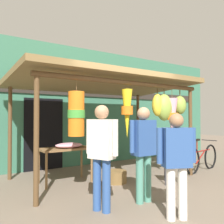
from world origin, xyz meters
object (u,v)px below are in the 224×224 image
Objects in this scene: display_table at (66,152)px; parked_bicycle at (202,158)px; customer_foreground at (177,157)px; wicker_basket_by_table at (116,177)px; shopper_by_bananas at (144,146)px; flower_heap_on_table at (70,145)px; folding_chair at (174,161)px; vendor_in_orange at (102,148)px.

display_table is 0.67× the size of parked_bicycle.
wicker_basket_by_table is at bearing 79.12° from customer_foreground.
flower_heap_on_table is at bearing 105.76° from shopper_by_bananas.
display_table is at bearing 146.50° from wicker_basket_by_table.
shopper_by_bananas reaches higher than wicker_basket_by_table.
parked_bicycle is at bearing 30.55° from customer_foreground.
customer_foreground is (-1.39, -1.32, 0.39)m from folding_chair.
customer_foreground is at bearing -136.56° from folding_chair.
vendor_in_orange is (-1.15, -1.27, 0.85)m from wicker_basket_by_table.
parked_bicycle is at bearing -7.33° from wicker_basket_by_table.
customer_foreground is at bearing -149.45° from parked_bicycle.
vendor_in_orange reaches higher than flower_heap_on_table.
display_table is at bearing 83.91° from vendor_in_orange.
display_table is 1.93m from vendor_in_orange.
flower_heap_on_table is 0.38× the size of vendor_in_orange.
display_table is 0.69× the size of vendor_in_orange.
vendor_in_orange is at bearing -98.55° from flower_heap_on_table.
flower_heap_on_table reaches higher than display_table.
display_table is at bearing 143.08° from folding_chair.
vendor_in_orange is at bearing 175.85° from shopper_by_bananas.
flower_heap_on_table is 1.99m from shopper_by_bananas.
folding_chair is 1.48m from shopper_by_bananas.
shopper_by_bananas is (-2.96, -0.99, 0.62)m from parked_bicycle.
parked_bicycle is 1.05× the size of shopper_by_bananas.
parked_bicycle is at bearing -15.08° from display_table.
display_table is at bearing 100.95° from customer_foreground.
vendor_in_orange is 1.01× the size of shopper_by_bananas.
customer_foreground is (0.53, -2.76, 0.21)m from display_table.
parked_bicycle is 1.13× the size of customer_foreground.
folding_chair is at bearing 11.85° from vendor_in_orange.
flower_heap_on_table is 1.87m from vendor_in_orange.
shopper_by_bananas is at bearing 84.31° from customer_foreground.
wicker_basket_by_table is 1.60m from shopper_by_bananas.
display_table is 1.84× the size of flower_heap_on_table.
vendor_in_orange reaches higher than customer_foreground.
customer_foreground is (-0.41, -2.14, 0.76)m from wicker_basket_by_table.
customer_foreground is at bearing -100.88° from wicker_basket_by_table.
display_table is 3.72m from parked_bicycle.
flower_heap_on_table reaches higher than wicker_basket_by_table.
wicker_basket_by_table is at bearing 76.02° from shopper_by_bananas.
customer_foreground is (0.74, -0.87, -0.09)m from vendor_in_orange.
flower_heap_on_table is 0.38× the size of shopper_by_bananas.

